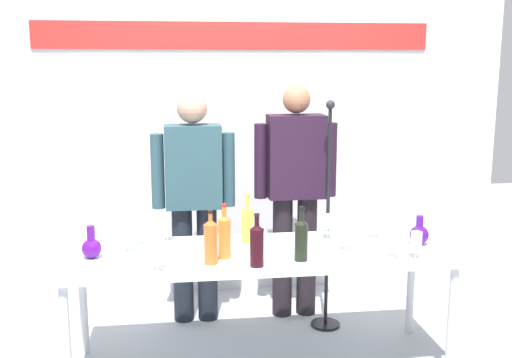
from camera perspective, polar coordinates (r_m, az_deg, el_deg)
The scene contains 21 objects.
back_wall at distance 4.72m, azimuth -1.90°, elevation 7.26°, with size 4.24×0.11×3.00m.
display_table at distance 3.59m, azimuth 0.32°, elevation -7.57°, with size 2.26×0.71×0.72m.
decanter_blue_left at distance 3.55m, azimuth -15.21°, elevation -6.18°, with size 0.11×0.11×0.19m.
decanter_blue_right at distance 3.81m, azimuth 15.09°, elevation -5.02°, with size 0.12×0.12×0.18m.
presenter_left at distance 4.19m, azimuth -5.87°, elevation -1.49°, with size 0.57×0.22×1.61m.
presenter_right at distance 4.26m, azimuth 3.72°, elevation -0.82°, with size 0.58×0.22×1.65m.
wine_bottle_0 at distance 3.41m, azimuth -2.99°, elevation -5.28°, with size 0.07×0.07×0.32m.
wine_bottle_1 at distance 3.32m, azimuth -4.28°, elevation -5.80°, with size 0.08×0.08×0.30m.
wine_bottle_2 at distance 3.28m, azimuth 0.08°, elevation -6.13°, with size 0.08×0.08×0.29m.
wine_bottle_3 at distance 3.71m, azimuth -0.83°, elevation -4.09°, with size 0.07×0.07×0.30m.
wine_bottle_4 at distance 3.38m, azimuth 4.27°, elevation -5.56°, with size 0.07×0.07×0.31m.
wine_glass_left_0 at distance 3.71m, azimuth -11.07°, elevation -4.79°, with size 0.06×0.06×0.14m.
wine_glass_left_1 at distance 3.77m, azimuth -8.38°, elevation -4.38°, with size 0.06×0.06×0.14m.
wine_glass_left_2 at distance 3.26m, azimuth -9.33°, elevation -6.94°, with size 0.07×0.07×0.13m.
wine_glass_left_3 at distance 3.58m, azimuth -11.93°, elevation -5.20°, with size 0.07×0.07×0.14m.
wine_glass_right_0 at distance 3.86m, azimuth 11.10°, elevation -4.06°, with size 0.07×0.07×0.15m.
wine_glass_right_1 at distance 3.52m, azimuth 14.85°, elevation -5.59°, with size 0.06×0.06×0.16m.
wine_glass_right_2 at distance 3.81m, azimuth 6.73°, elevation -4.03°, with size 0.06×0.06×0.15m.
wine_glass_right_3 at distance 3.59m, azimuth 8.50°, elevation -4.99°, with size 0.07×0.07×0.15m.
wine_glass_right_4 at distance 3.49m, azimuth 13.02°, elevation -5.62°, with size 0.06×0.06×0.16m.
microphone_stand at distance 4.18m, azimuth 6.69°, elevation -6.96°, with size 0.20×0.20×1.56m.
Camera 1 is at (-0.48, -3.37, 1.81)m, focal length 42.53 mm.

